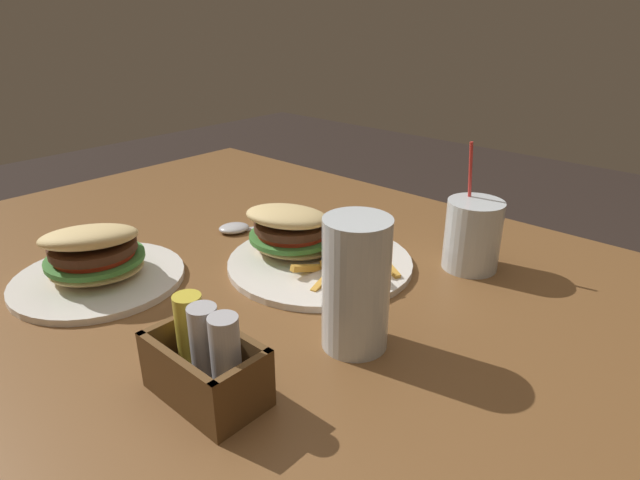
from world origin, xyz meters
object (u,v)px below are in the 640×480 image
object	(u,v)px
meal_plate_near	(304,244)
meal_plate_far	(95,261)
juice_glass	(472,237)
spoon	(238,228)
condiment_caddy	(207,363)
beer_glass	(356,286)

from	to	relation	value
meal_plate_near	meal_plate_far	xyz separation A→B (m)	(0.17, 0.25, 0.01)
meal_plate_far	juice_glass	bearing A→B (deg)	-132.46
meal_plate_near	spoon	xyz separation A→B (m)	(0.17, -0.01, -0.02)
spoon	condiment_caddy	world-z (taller)	condiment_caddy
beer_glass	condiment_caddy	distance (m)	0.18
beer_glass	juice_glass	world-z (taller)	juice_glass
spoon	meal_plate_far	distance (m)	0.26
beer_glass	juice_glass	xyz separation A→B (m)	(-0.00, -0.27, -0.03)
beer_glass	juice_glass	size ratio (longest dim) A/B	0.84
meal_plate_near	spoon	size ratio (longest dim) A/B	1.73
meal_plate_far	condiment_caddy	world-z (taller)	same
spoon	meal_plate_far	world-z (taller)	meal_plate_far
beer_glass	spoon	distance (m)	0.39
beer_glass	meal_plate_far	distance (m)	0.39
beer_glass	meal_plate_near	bearing A→B (deg)	-31.74
beer_glass	condiment_caddy	world-z (taller)	beer_glass
meal_plate_near	spoon	bearing A→B (deg)	-3.24
condiment_caddy	meal_plate_near	bearing A→B (deg)	-63.97
meal_plate_near	juice_glass	xyz separation A→B (m)	(-0.20, -0.15, 0.02)
juice_glass	meal_plate_far	xyz separation A→B (m)	(0.37, 0.40, -0.01)
beer_glass	juice_glass	bearing A→B (deg)	-90.69
condiment_caddy	meal_plate_far	bearing A→B (deg)	-7.46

